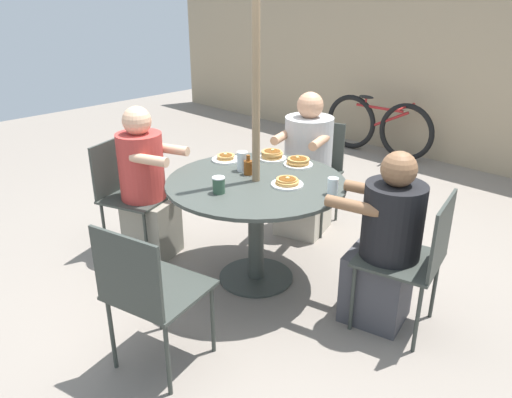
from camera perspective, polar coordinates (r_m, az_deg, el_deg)
The scene contains 20 objects.
ground_plane at distance 3.65m, azimuth -0.00°, elevation -8.96°, with size 12.00×12.00×0.00m, color gray.
back_fence at distance 6.13m, azimuth 23.75°, elevation 11.62°, with size 10.00×0.06×1.83m, color tan.
patio_table at distance 3.37m, azimuth -0.00°, elevation -0.17°, with size 1.20×1.20×0.75m.
umbrella_pole at distance 3.18m, azimuth -0.00°, elevation 9.38°, with size 0.05×0.05×2.37m, color #846B4C.
patio_chair_north at distance 3.94m, azimuth -14.46°, elevation 1.17°, with size 0.58×0.58×0.88m.
diner_north at distance 3.83m, azimuth -12.45°, elevation 1.07°, with size 0.54×0.46×1.16m.
patio_chair_east at distance 2.65m, azimuth -12.24°, elevation -10.00°, with size 0.55×0.55×0.88m.
patio_chair_south at distance 3.04m, azimuth 17.68°, elevation -6.05°, with size 0.54×0.54×0.88m.
diner_south at distance 3.08m, azimuth 14.50°, elevation -5.45°, with size 0.57×0.45×1.11m.
patio_chair_west at distance 4.32m, azimuth 6.62°, elevation 3.73°, with size 0.57×0.57×0.88m.
diner_west at distance 4.16m, azimuth 5.75°, elevation 3.21°, with size 0.50×0.56×1.18m.
pancake_plate_a at distance 3.61m, azimuth 4.86°, elevation 4.21°, with size 0.21×0.21×0.06m.
pancake_plate_b at distance 3.73m, azimuth 1.84°, elevation 5.01°, with size 0.21×0.21×0.07m.
pancake_plate_c at distance 3.23m, azimuth 3.58°, elevation 1.90°, with size 0.21×0.21×0.06m.
pancake_plate_d at distance 3.71m, azimuth -3.47°, elevation 4.68°, with size 0.21×0.21×0.05m.
syrup_bottle at distance 3.41m, azimuth -0.87°, elevation 3.68°, with size 0.08×0.06×0.14m.
coffee_cup at distance 3.10m, azimuth -4.28°, elevation 1.60°, with size 0.08×0.08×0.10m.
drinking_glass_a at distance 3.47m, azimuth -1.57°, elevation 4.33°, with size 0.08×0.08×0.14m, color silver.
drinking_glass_b at distance 3.11m, azimuth 8.77°, elevation 1.45°, with size 0.07×0.07×0.11m, color silver.
bicycle at distance 6.38m, azimuth 13.73°, elevation 8.09°, with size 1.44×0.44×0.71m.
Camera 1 is at (2.18, -2.20, 1.94)m, focal length 35.00 mm.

